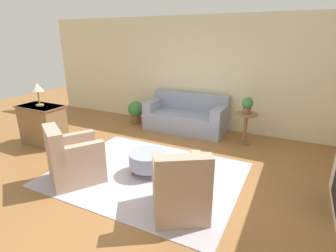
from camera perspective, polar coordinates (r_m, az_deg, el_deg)
name	(u,v)px	position (r m, az deg, el deg)	size (l,w,h in m)	color
ground_plane	(146,174)	(4.69, -4.73, -10.40)	(16.00, 16.00, 0.00)	#996638
wall_back	(205,74)	(6.87, 8.14, 11.23)	(9.84, 0.12, 2.80)	beige
rug	(146,174)	(4.69, -4.73, -10.35)	(3.20, 2.48, 0.01)	#BCB2C1
couch	(186,117)	(6.71, 3.93, 1.91)	(2.02, 0.88, 0.92)	#8E99B2
armchair_left	(73,160)	(4.59, -20.05, -6.99)	(1.01, 1.05, 0.95)	tan
armchair_right	(180,189)	(3.57, 2.64, -13.56)	(1.01, 1.05, 0.95)	tan
ottoman_table	(148,160)	(4.60, -4.40, -7.36)	(0.65, 0.65, 0.38)	#8E99B2
side_table	(246,124)	(6.02, 16.53, 0.52)	(0.49, 0.49, 0.71)	olive
dresser	(43,124)	(6.42, -25.56, 0.34)	(0.98, 0.57, 0.88)	olive
potted_plant_on_side_table	(247,105)	(5.91, 16.91, 4.49)	(0.24, 0.24, 0.36)	brown
potted_plant_floor	(136,111)	(7.28, -7.03, 3.36)	(0.43, 0.43, 0.62)	brown
table_lamp	(37,88)	(6.23, -26.59, 7.33)	(0.26, 0.26, 0.49)	tan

